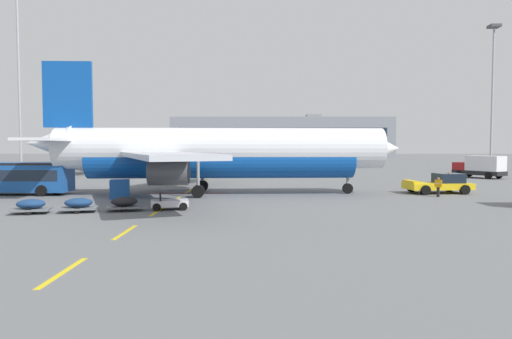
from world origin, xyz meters
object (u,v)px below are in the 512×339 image
(catering_truck, at_px, (480,166))
(apron_light_mast_near, at_px, (18,54))
(uld_cargo_container, at_px, (120,189))
(apron_light_mast_far, at_px, (493,81))
(apron_shuttle_bus, at_px, (5,176))
(pushback_tug, at_px, (440,184))
(baggage_train, at_px, (102,204))
(airliner_mid_left, at_px, (147,149))
(ground_crew_worker, at_px, (438,186))
(airliner_foreground, at_px, (215,152))

(catering_truck, bearing_deg, apron_light_mast_near, 175.49)
(uld_cargo_container, xyz_separation_m, apron_light_mast_far, (53.19, 41.50, 15.12))
(apron_shuttle_bus, bearing_deg, pushback_tug, 2.16)
(apron_shuttle_bus, xyz_separation_m, catering_truck, (54.91, 22.23, -0.10))
(pushback_tug, height_order, apron_light_mast_near, apron_light_mast_near)
(baggage_train, xyz_separation_m, apron_light_mast_near, (-25.84, 38.32, 17.98))
(airliner_mid_left, relative_size, apron_light_mast_near, 1.03)
(catering_truck, distance_m, baggage_train, 53.50)
(apron_shuttle_bus, relative_size, catering_truck, 1.66)
(apron_shuttle_bus, xyz_separation_m, apron_light_mast_near, (-13.06, 27.58, 16.76))
(baggage_train, xyz_separation_m, ground_crew_worker, (26.74, 9.17, 0.46))
(pushback_tug, distance_m, apron_light_mast_near, 62.47)
(airliner_foreground, relative_size, ground_crew_worker, 20.08)
(uld_cargo_container, bearing_deg, catering_truck, 30.10)
(ground_crew_worker, height_order, uld_cargo_container, ground_crew_worker)
(airliner_foreground, bearing_deg, baggage_train, -121.20)
(apron_light_mast_far, bearing_deg, ground_crew_worker, -122.15)
(airliner_mid_left, bearing_deg, pushback_tug, -45.15)
(airliner_foreground, height_order, airliner_mid_left, airliner_foreground)
(airliner_mid_left, height_order, apron_light_mast_near, apron_light_mast_near)
(apron_shuttle_bus, height_order, ground_crew_worker, apron_shuttle_bus)
(catering_truck, height_order, baggage_train, catering_truck)
(baggage_train, xyz_separation_m, apron_light_mast_far, (51.99, 49.34, 15.38))
(airliner_mid_left, bearing_deg, ground_crew_worker, -48.52)
(airliner_mid_left, relative_size, ground_crew_worker, 18.15)
(catering_truck, relative_size, baggage_train, 0.62)
(airliner_foreground, bearing_deg, airliner_mid_left, 112.39)
(airliner_mid_left, height_order, apron_shuttle_bus, airliner_mid_left)
(pushback_tug, bearing_deg, baggage_train, -156.42)
(catering_truck, relative_size, apron_light_mast_far, 0.28)
(airliner_foreground, xyz_separation_m, pushback_tug, (21.39, 1.13, -3.05))
(uld_cargo_container, bearing_deg, apron_light_mast_near, 128.95)
(pushback_tug, xyz_separation_m, apron_shuttle_bus, (-40.92, -1.55, 0.85))
(pushback_tug, height_order, airliner_mid_left, airliner_mid_left)
(airliner_mid_left, bearing_deg, catering_truck, -18.16)
(catering_truck, height_order, apron_light_mast_far, apron_light_mast_far)
(apron_shuttle_bus, bearing_deg, catering_truck, 22.04)
(uld_cargo_container, bearing_deg, apron_light_mast_far, 37.96)
(airliner_foreground, relative_size, uld_cargo_container, 17.97)
(baggage_train, relative_size, apron_light_mast_near, 0.38)
(baggage_train, relative_size, apron_light_mast_far, 0.45)
(apron_shuttle_bus, height_order, uld_cargo_container, apron_shuttle_bus)
(airliner_foreground, distance_m, ground_crew_worker, 20.30)
(airliner_mid_left, bearing_deg, apron_light_mast_near, -145.50)
(apron_light_mast_near, distance_m, apron_light_mast_far, 78.65)
(pushback_tug, distance_m, apron_shuttle_bus, 40.96)
(pushback_tug, xyz_separation_m, apron_light_mast_far, (23.84, 37.06, 15.02))
(airliner_mid_left, relative_size, apron_light_mast_far, 1.22)
(catering_truck, xyz_separation_m, baggage_train, (-42.13, -32.96, -1.11))
(airliner_foreground, xyz_separation_m, apron_light_mast_far, (45.23, 38.18, 11.97))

